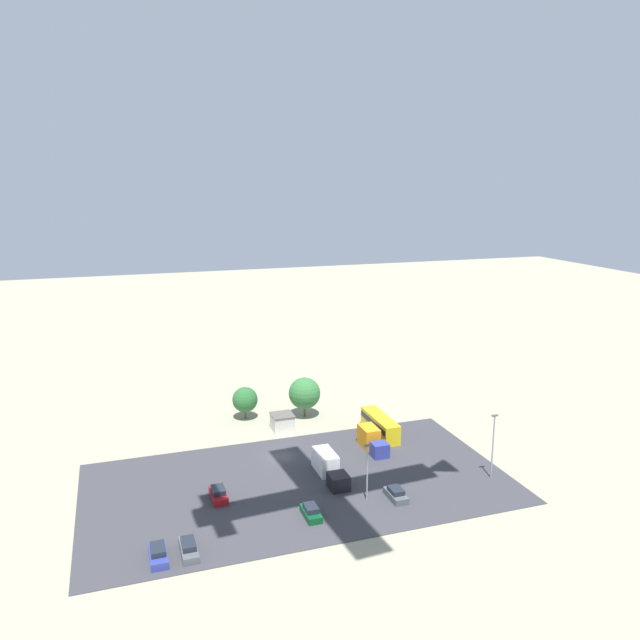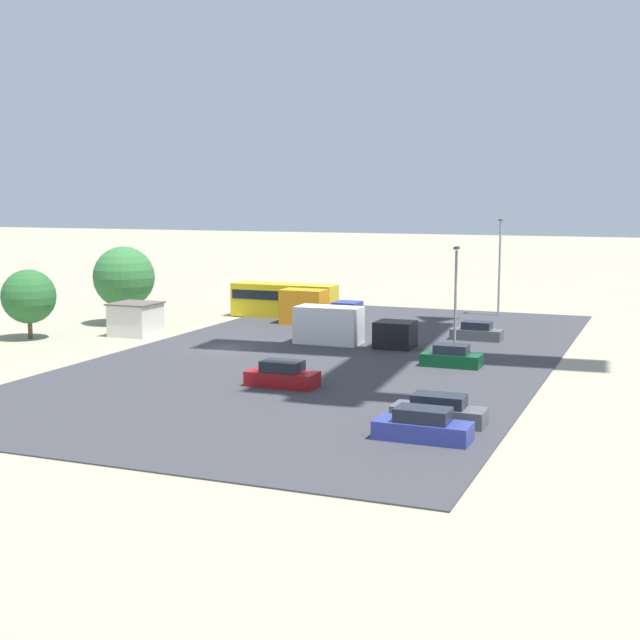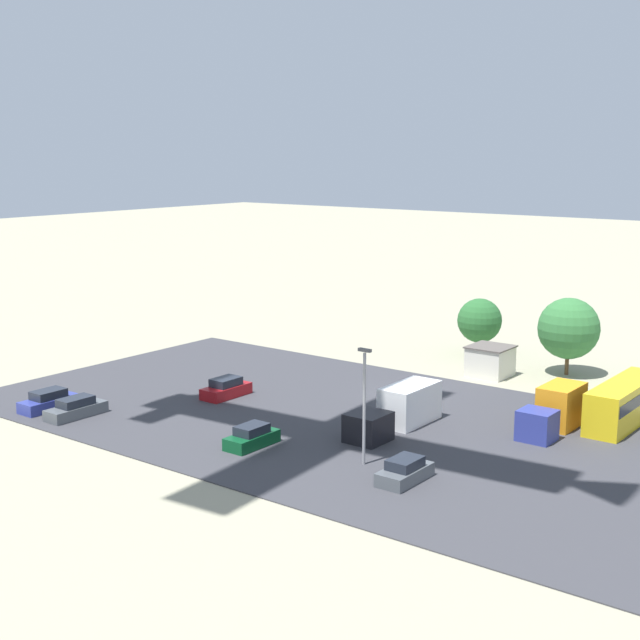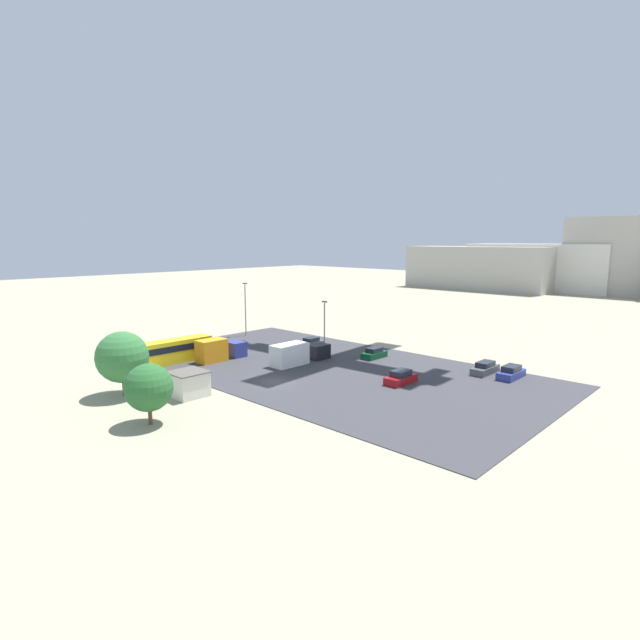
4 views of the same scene
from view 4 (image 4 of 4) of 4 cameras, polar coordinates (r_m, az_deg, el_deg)
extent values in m
plane|color=gray|center=(59.74, -5.18, -7.13)|extent=(400.00, 400.00, 0.00)
cube|color=#38383D|center=(65.77, 0.72, -5.54)|extent=(57.20, 30.84, 0.08)
cube|color=silver|center=(55.92, -14.81, -7.13)|extent=(3.41, 3.45, 2.63)
cube|color=#59514C|center=(55.56, -14.86, -5.76)|extent=(3.65, 3.69, 0.12)
cube|color=gold|center=(71.44, -16.16, -3.39)|extent=(2.57, 10.19, 3.16)
cube|color=black|center=(71.32, -16.18, -2.94)|extent=(2.61, 9.78, 0.88)
cube|color=navy|center=(65.25, 20.99, -5.83)|extent=(1.87, 4.59, 0.90)
cube|color=#1E232D|center=(65.06, 21.03, -5.16)|extent=(1.57, 2.57, 0.66)
cube|color=#0C4723|center=(71.56, 6.22, -3.99)|extent=(1.78, 4.03, 0.87)
cube|color=#1E232D|center=(71.39, 6.23, -3.41)|extent=(1.50, 2.25, 0.64)
cube|color=#4C5156|center=(66.47, 18.34, -5.43)|extent=(1.78, 4.77, 0.87)
cube|color=#1E232D|center=(66.29, 18.37, -4.80)|extent=(1.49, 2.67, 0.64)
cube|color=maroon|center=(59.55, 9.21, -6.72)|extent=(1.93, 4.34, 0.91)
cube|color=#1E232D|center=(59.34, 9.23, -5.99)|extent=(1.62, 2.43, 0.67)
cube|color=#4C5156|center=(78.56, -1.01, -2.77)|extent=(1.88, 4.03, 0.85)
cube|color=#1E232D|center=(78.41, -1.01, -2.24)|extent=(1.58, 2.26, 0.62)
cube|color=navy|center=(72.84, -9.56, -3.31)|extent=(2.41, 2.21, 2.17)
cube|color=orange|center=(70.38, -12.29, -3.44)|extent=(2.41, 3.93, 3.10)
cube|color=black|center=(70.79, -0.29, -3.60)|extent=(2.55, 2.87, 2.03)
cube|color=white|center=(66.97, -3.51, -3.97)|extent=(2.55, 5.11, 2.90)
cylinder|color=brown|center=(48.84, -18.84, -10.20)|extent=(0.36, 0.36, 1.83)
sphere|color=#28602D|center=(48.07, -19.00, -7.31)|extent=(4.38, 4.38, 4.38)
cylinder|color=brown|center=(58.40, -21.49, -6.99)|extent=(0.36, 0.36, 2.20)
sphere|color=#337038|center=(57.64, -21.68, -3.96)|extent=(5.53, 5.53, 5.53)
cylinder|color=gray|center=(88.26, -8.52, 1.13)|extent=(0.20, 0.20, 8.99)
cube|color=#4C4C51|center=(87.74, -8.59, 4.15)|extent=(0.90, 0.28, 0.20)
cylinder|color=gray|center=(74.77, 0.51, -0.83)|extent=(0.20, 0.20, 7.37)
cube|color=#4C4C51|center=(74.21, 0.52, 2.11)|extent=(0.90, 0.28, 0.20)
cube|color=#ADA89E|center=(181.20, 17.68, 5.70)|extent=(48.48, 16.72, 14.58)
cube|color=silver|center=(185.21, 23.72, 5.57)|extent=(45.97, 15.01, 15.51)
camera|label=1|loc=(125.80, 35.05, 18.41)|focal=35.00mm
camera|label=2|loc=(71.52, 56.54, 0.98)|focal=50.00mm
camera|label=3|loc=(128.09, 4.18, 10.55)|focal=50.00mm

